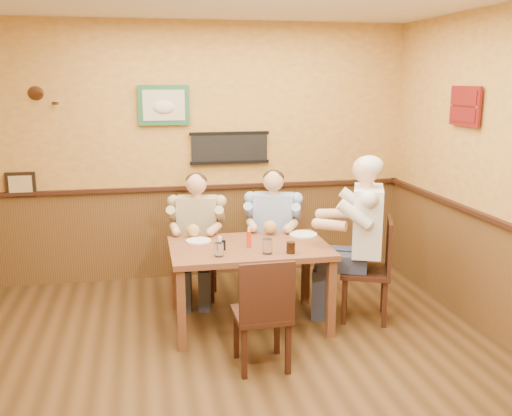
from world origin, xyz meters
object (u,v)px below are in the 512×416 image
Objects in this scene: diner_blue_polo at (273,239)px; diner_white_elder at (366,247)px; chair_back_left at (198,259)px; cola_tumbler at (291,247)px; chair_back_right at (273,256)px; diner_tan_shirt at (198,243)px; pepper_shaker at (224,245)px; dining_table at (249,255)px; hot_sauce_bottle at (249,238)px; chair_right_end at (365,269)px; chair_near_side at (261,311)px; water_glass_mid at (267,246)px; water_glass_left at (219,250)px; salt_shaker at (220,241)px.

diner_blue_polo is 1.04m from diner_white_elder.
chair_back_left is 8.26× the size of cola_tumbler.
diner_tan_shirt reaches higher than chair_back_right.
diner_tan_shirt is 1.68m from diner_white_elder.
pepper_shaker reaches higher than chair_back_left.
dining_table is 8.50× the size of hot_sauce_bottle.
chair_right_end is 1.33m from chair_near_side.
diner_tan_shirt reaches higher than chair_back_left.
water_glass_mid reaches higher than pepper_shaker.
water_glass_mid is at bearing -52.78° from diner_tan_shirt.
water_glass_mid is at bearing -60.07° from hot_sauce_bottle.
chair_right_end is at bearing -0.53° from hot_sauce_bottle.
chair_near_side is 0.68m from water_glass_left.
water_glass_mid is at bearing -52.78° from chair_back_left.
diner_blue_polo is 0.85× the size of diner_white_elder.
diner_blue_polo is (0.77, -0.05, 0.18)m from chair_back_left.
water_glass_left is at bearing -74.03° from diner_tan_shirt.
chair_near_side is 0.65m from water_glass_mid.
dining_table is 15.80× the size of pepper_shaker.
chair_back_right is at bearing 7.80° from diner_tan_shirt.
water_glass_mid reaches higher than salt_shaker.
dining_table is 1.08m from diner_white_elder.
water_glass_left is 1.30× the size of pepper_shaker.
chair_right_end reaches higher than chair_back_left.
hot_sauce_bottle is at bearing -68.63° from diner_white_elder.
pepper_shaker is (0.06, 0.17, -0.01)m from water_glass_left.
pepper_shaker is at bearing 153.98° from water_glass_mid.
chair_back_right is at bearing 74.12° from water_glass_mid.
pepper_shaker is at bearing -158.87° from dining_table.
diner_white_elder is (1.08, -0.07, 0.03)m from dining_table.
hot_sauce_bottle reaches higher than chair_back_right.
hot_sauce_bottle reaches higher than chair_near_side.
diner_tan_shirt reaches higher than water_glass_left.
dining_table is 1.20× the size of diner_tan_shirt.
dining_table is 0.80m from chair_near_side.
chair_back_right reaches higher than dining_table.
chair_near_side is at bearing -63.85° from water_glass_left.
salt_shaker is (-1.33, 0.14, 0.10)m from diner_white_elder.
cola_tumbler is at bearing -36.55° from hot_sauce_bottle.
chair_near_side is at bearing -93.09° from hot_sauce_bottle.
chair_right_end is 1.43m from water_glass_left.
chair_back_right is 10.45× the size of salt_shaker.
pepper_shaker is at bearing 69.39° from water_glass_left.
water_glass_mid is at bearing -26.02° from pepper_shaker.
salt_shaker is at bearing 137.01° from water_glass_mid.
diner_blue_polo is at bearing -107.23° from chair_near_side.
pepper_shaker is (-0.55, 0.20, -0.00)m from cola_tumbler.
chair_back_left is 0.17m from diner_tan_shirt.
diner_blue_polo is 0.89m from hot_sauce_bottle.
water_glass_left is at bearing -108.39° from diner_blue_polo.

